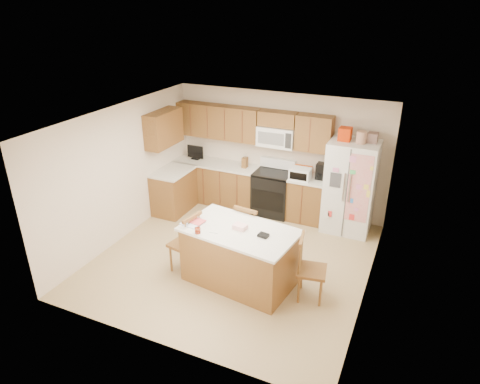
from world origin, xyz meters
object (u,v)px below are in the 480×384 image
at_px(island, 240,256).
at_px(windsor_chair_back, 250,234).
at_px(windsor_chair_left, 186,244).
at_px(stove, 273,192).
at_px(refrigerator, 350,186).
at_px(windsor_chair_right, 310,270).

xyz_separation_m(island, windsor_chair_back, (-0.11, 0.68, 0.01)).
bearing_deg(island, windsor_chair_left, -175.77).
distance_m(stove, refrigerator, 1.63).
distance_m(refrigerator, windsor_chair_left, 3.32).
bearing_deg(refrigerator, windsor_chair_left, -130.56).
bearing_deg(windsor_chair_back, windsor_chair_left, -137.61).
xyz_separation_m(stove, island, (0.35, -2.50, 0.01)).
distance_m(windsor_chair_left, windsor_chair_back, 1.11).
height_order(island, windsor_chair_left, windsor_chair_left).
relative_size(stove, windsor_chair_back, 1.08).
bearing_deg(windsor_chair_right, stove, 121.33).
bearing_deg(windsor_chair_left, island, 4.23).
height_order(refrigerator, island, refrigerator).
xyz_separation_m(windsor_chair_left, windsor_chair_right, (2.05, 0.14, -0.02)).
xyz_separation_m(refrigerator, island, (-1.22, -2.43, -0.44)).
distance_m(refrigerator, windsor_chair_right, 2.40).
height_order(island, windsor_chair_right, island).
height_order(stove, windsor_chair_left, stove).
relative_size(stove, refrigerator, 0.55).
bearing_deg(windsor_chair_back, island, -81.07).
height_order(windsor_chair_left, windsor_chair_right, windsor_chair_left).
relative_size(stove, windsor_chair_right, 1.09).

